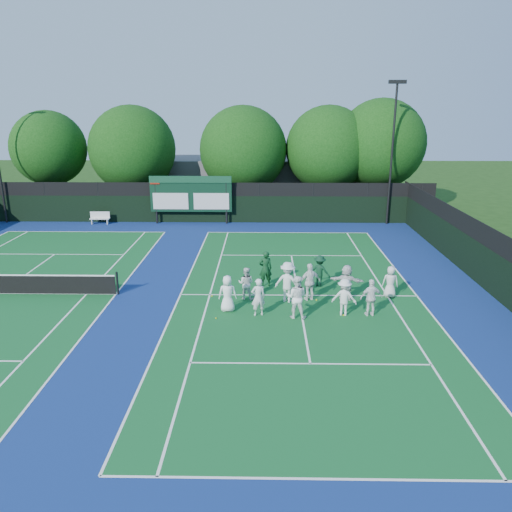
{
  "coord_description": "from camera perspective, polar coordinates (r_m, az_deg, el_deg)",
  "views": [
    {
      "loc": [
        -1.59,
        -20.63,
        8.46
      ],
      "look_at": [
        -2.0,
        3.0,
        1.3
      ],
      "focal_mm": 35.0,
      "sensor_mm": 36.0,
      "label": 1
    }
  ],
  "objects": [
    {
      "name": "light_pole_right",
      "position": [
        37.52,
        15.41,
        12.97
      ],
      "size": [
        1.2,
        0.3,
        10.12
      ],
      "color": "black",
      "rests_on": "ground"
    },
    {
      "name": "player_front_3",
      "position": [
        21.15,
        10.05,
        -4.66
      ],
      "size": [
        1.14,
        0.81,
        1.6
      ],
      "primitive_type": "imported",
      "rotation": [
        0.0,
        0.0,
        2.91
      ],
      "color": "white",
      "rests_on": "ground"
    },
    {
      "name": "player_back_1",
      "position": [
        22.24,
        3.64,
        -2.99
      ],
      "size": [
        1.35,
        1.04,
        1.85
      ],
      "primitive_type": "imported",
      "rotation": [
        0.0,
        0.0,
        2.81
      ],
      "color": "white",
      "rests_on": "ground"
    },
    {
      "name": "clubhouse",
      "position": [
        45.1,
        0.46,
        8.62
      ],
      "size": [
        18.0,
        6.0,
        4.0
      ],
      "primitive_type": "cube",
      "color": "#5B5C60",
      "rests_on": "ground"
    },
    {
      "name": "coach_right",
      "position": [
        24.31,
        7.29,
        -1.71
      ],
      "size": [
        1.14,
        0.9,
        1.56
      ],
      "primitive_type": "imported",
      "rotation": [
        0.0,
        0.0,
        2.78
      ],
      "color": "#0E331E",
      "rests_on": "ground"
    },
    {
      "name": "player_front_4",
      "position": [
        21.32,
        13.03,
        -4.66
      ],
      "size": [
        0.99,
        0.53,
        1.61
      ],
      "primitive_type": "imported",
      "rotation": [
        0.0,
        0.0,
        3.29
      ],
      "color": "white",
      "rests_on": "ground"
    },
    {
      "name": "tree_e",
      "position": [
        41.38,
        14.24,
        12.09
      ],
      "size": [
        6.95,
        6.95,
        9.04
      ],
      "color": "black",
      "rests_on": "ground"
    },
    {
      "name": "player_back_4",
      "position": [
        23.58,
        15.11,
        -2.86
      ],
      "size": [
        0.77,
        0.55,
        1.48
      ],
      "primitive_type": "imported",
      "rotation": [
        0.0,
        0.0,
        3.03
      ],
      "color": "silver",
      "rests_on": "ground"
    },
    {
      "name": "tree_d",
      "position": [
        40.69,
        8.43,
        11.82
      ],
      "size": [
        6.67,
        6.67,
        8.53
      ],
      "color": "black",
      "rests_on": "ground"
    },
    {
      "name": "tennis_ball_5",
      "position": [
        22.75,
        6.93,
        -5.01
      ],
      "size": [
        0.07,
        0.07,
        0.07
      ],
      "primitive_type": "sphere",
      "color": "#C3CE18",
      "rests_on": "ground"
    },
    {
      "name": "ground",
      "position": [
        22.36,
        5.02,
        -5.45
      ],
      "size": [
        120.0,
        120.0,
        0.0
      ],
      "primitive_type": "plane",
      "color": "#1A3C10",
      "rests_on": "ground"
    },
    {
      "name": "tree_a",
      "position": [
        43.81,
        -22.35,
        11.14
      ],
      "size": [
        5.87,
        5.87,
        8.13
      ],
      "color": "black",
      "rests_on": "ground"
    },
    {
      "name": "divider_fence_right",
      "position": [
        25.11,
        25.89,
        -1.32
      ],
      "size": [
        0.08,
        32.0,
        3.0
      ],
      "color": "black",
      "rests_on": "ground"
    },
    {
      "name": "tennis_ball_0",
      "position": [
        20.8,
        -4.6,
        -7.1
      ],
      "size": [
        0.07,
        0.07,
        0.07
      ],
      "primitive_type": "sphere",
      "color": "#C3CE18",
      "rests_on": "ground"
    },
    {
      "name": "tennis_ball_3",
      "position": [
        23.14,
        -5.05,
        -4.57
      ],
      "size": [
        0.07,
        0.07,
        0.07
      ],
      "primitive_type": "sphere",
      "color": "#C3CE18",
      "rests_on": "ground"
    },
    {
      "name": "tennis_ball_1",
      "position": [
        25.49,
        9.12,
        -2.67
      ],
      "size": [
        0.07,
        0.07,
        0.07
      ],
      "primitive_type": "sphere",
      "color": "#C3CE18",
      "rests_on": "ground"
    },
    {
      "name": "player_front_1",
      "position": [
        20.78,
        0.26,
        -4.73
      ],
      "size": [
        0.68,
        0.54,
        1.64
      ],
      "primitive_type": "imported",
      "rotation": [
        0.0,
        0.0,
        3.42
      ],
      "color": "white",
      "rests_on": "ground"
    },
    {
      "name": "player_front_0",
      "position": [
        21.25,
        -3.27,
        -4.31
      ],
      "size": [
        0.79,
        0.53,
        1.6
      ],
      "primitive_type": "imported",
      "rotation": [
        0.0,
        0.0,
        3.17
      ],
      "color": "white",
      "rests_on": "ground"
    },
    {
      "name": "tree_b",
      "position": [
        41.67,
        -13.69,
        11.54
      ],
      "size": [
        6.84,
        6.84,
        8.53
      ],
      "color": "black",
      "rests_on": "ground"
    },
    {
      "name": "back_fence",
      "position": [
        37.58,
        -5.8,
        5.87
      ],
      "size": [
        34.0,
        0.08,
        3.0
      ],
      "color": "black",
      "rests_on": "ground"
    },
    {
      "name": "tennis_ball_2",
      "position": [
        21.33,
        9.96,
        -6.68
      ],
      "size": [
        0.07,
        0.07,
        0.07
      ],
      "primitive_type": "sphere",
      "color": "#C3CE18",
      "rests_on": "ground"
    },
    {
      "name": "court_apron",
      "position": [
        23.64,
        -9.85,
        -4.37
      ],
      "size": [
        34.0,
        32.0,
        0.01
      ],
      "primitive_type": "cube",
      "color": "navy",
      "rests_on": "ground"
    },
    {
      "name": "bench",
      "position": [
        38.84,
        -17.41,
        4.24
      ],
      "size": [
        1.45,
        0.42,
        0.91
      ],
      "color": "silver",
      "rests_on": "ground"
    },
    {
      "name": "tennis_ball_4",
      "position": [
        25.22,
        1.39,
        -2.67
      ],
      "size": [
        0.07,
        0.07,
        0.07
      ],
      "primitive_type": "sphere",
      "color": "#C3CE18",
      "rests_on": "ground"
    },
    {
      "name": "coach_left",
      "position": [
        24.12,
        1.09,
        -1.46
      ],
      "size": [
        0.71,
        0.54,
        1.77
      ],
      "primitive_type": "imported",
      "rotation": [
        0.0,
        0.0,
        3.33
      ],
      "color": "#0F381B",
      "rests_on": "ground"
    },
    {
      "name": "tree_c",
      "position": [
        40.4,
        -1.25,
        11.77
      ],
      "size": [
        6.9,
        6.9,
        8.51
      ],
      "color": "black",
      "rests_on": "ground"
    },
    {
      "name": "left_court",
      "position": [
        26.33,
        -27.26,
        -3.82
      ],
      "size": [
        11.05,
        23.85,
        0.01
      ],
      "color": "#125825",
      "rests_on": "ground"
    },
    {
      "name": "scoreboard",
      "position": [
        37.16,
        -7.47,
        7.0
      ],
      "size": [
        6.0,
        0.21,
        3.55
      ],
      "color": "black",
      "rests_on": "ground"
    },
    {
      "name": "player_back_2",
      "position": [
        22.52,
        6.18,
        -2.96
      ],
      "size": [
        1.1,
        0.75,
        1.73
      ],
      "primitive_type": "imported",
      "rotation": [
        0.0,
        0.0,
        3.5
      ],
      "color": "white",
      "rests_on": "ground"
    },
    {
      "name": "player_back_3",
      "position": [
        22.84,
        10.29,
        -2.97
      ],
      "size": [
        1.6,
        0.87,
        1.64
      ],
      "primitive_type": "imported",
      "rotation": [
        0.0,
        0.0,
        2.87
      ],
      "color": "silver",
      "rests_on": "ground"
    },
    {
      "name": "near_court",
      "position": [
        23.28,
        4.86,
        -4.49
      ],
      "size": [
        11.05,
        23.85,
        0.01
      ],
      "color": "#125825",
      "rests_on": "ground"
    },
    {
      "name": "player_back_0",
      "position": [
        22.55,
        -1.15,
        -3.14
      ],
      "size": [
        0.84,
        0.72,
        1.5
      ],
      "primitive_type": "imported",
      "rotation": [
        0.0,
        0.0,
        2.92
      ],
      "color": "silver",
      "rests_on": "ground"
    },
    {
      "name": "player_front_2",
      "position": [
        20.61,
        4.63,
        -4.69
      ],
      "size": [
        1.0,
        0.84,
        1.83
      ],
      "primitive_type": "imported",
      "rotation": [
        0.0,
        0.0,
        2.96
      ],
      "color": "white",
      "rests_on": "ground"
    }
  ]
}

